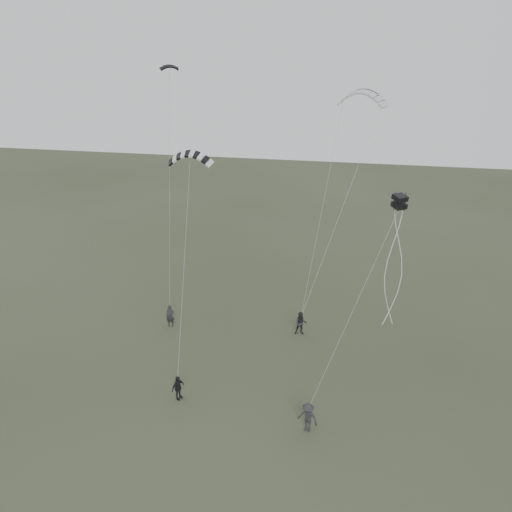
% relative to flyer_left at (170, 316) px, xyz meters
% --- Properties ---
extents(ground, '(140.00, 140.00, 0.00)m').
position_rel_flyer_left_xyz_m(ground, '(6.30, -6.81, -0.92)').
color(ground, '#2D3622').
rests_on(ground, ground).
extents(flyer_left, '(0.73, 0.53, 1.85)m').
position_rel_flyer_left_xyz_m(flyer_left, '(0.00, 0.00, 0.00)').
color(flyer_left, black).
rests_on(flyer_left, ground).
extents(flyer_right, '(1.05, 0.88, 1.92)m').
position_rel_flyer_left_xyz_m(flyer_right, '(10.47, 0.85, 0.03)').
color(flyer_right, black).
rests_on(flyer_right, ground).
extents(flyer_center, '(0.84, 1.08, 1.70)m').
position_rel_flyer_left_xyz_m(flyer_center, '(3.63, -8.43, -0.07)').
color(flyer_center, black).
rests_on(flyer_center, ground).
extents(flyer_far, '(1.42, 1.08, 1.94)m').
position_rel_flyer_left_xyz_m(flyer_far, '(12.09, -9.68, 0.04)').
color(flyer_far, '#232327').
rests_on(flyer_far, ground).
extents(kite_dark_small, '(1.49, 1.22, 0.60)m').
position_rel_flyer_left_xyz_m(kite_dark_small, '(-0.67, 5.21, 18.62)').
color(kite_dark_small, black).
rests_on(kite_dark_small, flyer_left).
extents(kite_pale_large, '(4.19, 2.65, 1.81)m').
position_rel_flyer_left_xyz_m(kite_pale_large, '(13.81, 9.13, 16.69)').
color(kite_pale_large, '#B6B8BB').
rests_on(kite_pale_large, flyer_right).
extents(kite_striped, '(3.11, 1.29, 1.39)m').
position_rel_flyer_left_xyz_m(kite_striped, '(2.53, -0.46, 13.29)').
color(kite_striped, black).
rests_on(kite_striped, flyer_center).
extents(kite_box, '(1.00, 1.02, 0.82)m').
position_rel_flyer_left_xyz_m(kite_box, '(16.28, -5.00, 12.08)').
color(kite_box, black).
rests_on(kite_box, flyer_far).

